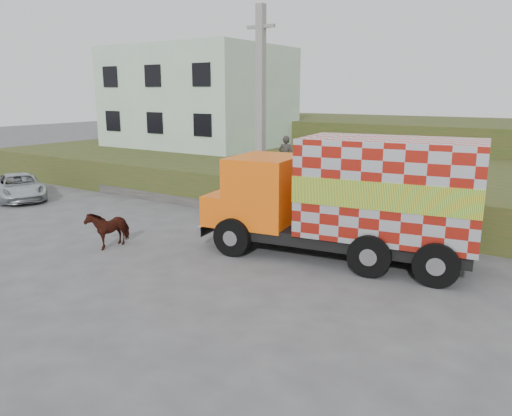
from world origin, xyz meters
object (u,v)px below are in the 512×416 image
Objects in this scene: cargo_truck at (351,198)px; cow at (109,228)px; pedestrian at (286,157)px; suv at (19,187)px; utility_pole at (261,112)px.

cow is (-6.91, -3.07, -1.25)m from cargo_truck.
cargo_truck is 5.02× the size of pedestrian.
suv is 2.52× the size of pedestrian.
utility_pole is at bearing 22.53° from pedestrian.
pedestrian is (-4.37, 3.79, 0.48)m from cargo_truck.
cargo_truck is 7.67m from cow.
cargo_truck reaches higher than suv.
cargo_truck is at bearing -63.47° from suv.
cargo_truck is 5.88× the size of cow.
cow is 0.34× the size of suv.
cow is 0.85× the size of pedestrian.
utility_pole is at bearing 74.33° from cow.
cow reaches higher than suv.
cargo_truck reaches higher than cow.
utility_pole is 5.66× the size of cow.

